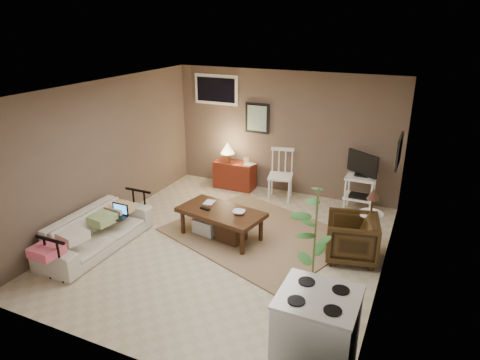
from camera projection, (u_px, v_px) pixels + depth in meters
The scene contains 20 objects.
floor at pixel (228, 246), 6.61m from camera, with size 5.00×5.00×0.00m, color #C1B293.
art_back at pixel (257, 118), 8.41m from camera, with size 0.50×0.03×0.60m, color black.
art_right at pixel (399, 151), 6.10m from camera, with size 0.03×0.60×0.45m, color black.
window at pixel (216, 90), 8.58m from camera, with size 0.96×0.03×0.60m, color white.
rug at pixel (257, 234), 6.95m from camera, with size 2.66×2.12×0.03m, color olive.
coffee_table at pixel (221, 222), 6.76m from camera, with size 1.45×0.92×0.51m.
sofa at pixel (96, 226), 6.44m from camera, with size 1.89×0.55×0.74m, color beige.
sofa_pillows at pixel (87, 227), 6.21m from camera, with size 0.36×1.80×0.13m, color beige, non-canonical shape.
sofa_end_rails at pixel (102, 230), 6.42m from camera, with size 0.51×1.89×0.63m, color black, non-canonical shape.
laptop at pixel (119, 213), 6.61m from camera, with size 0.29×0.21×0.20m.
red_console at pixel (234, 172), 8.76m from camera, with size 0.83×0.37×0.96m.
spindle_chair at pixel (281, 176), 8.18m from camera, with size 0.53×0.53×0.98m.
tv_stand at pixel (361, 181), 7.62m from camera, with size 0.58×0.42×1.10m.
side_table at pixel (371, 212), 6.36m from camera, with size 0.36×0.36×0.97m.
armchair at pixel (352, 236), 6.15m from camera, with size 0.70×0.66×0.73m, color #30200D.
potted_plant at pixel (314, 245), 4.94m from camera, with size 0.40×0.40×1.58m.
stove at pixel (316, 337), 4.04m from camera, with size 0.73×0.68×0.96m.
bowl at pixel (239, 208), 6.55m from camera, with size 0.19×0.05×0.19m, color #371B0F.
book_table at pixel (205, 196), 6.94m from camera, with size 0.15×0.02×0.21m, color #371B0F.
book_console at pixel (247, 158), 8.54m from camera, with size 0.18×0.02×0.24m, color #371B0F.
Camera 1 is at (2.58, -5.21, 3.31)m, focal length 32.00 mm.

